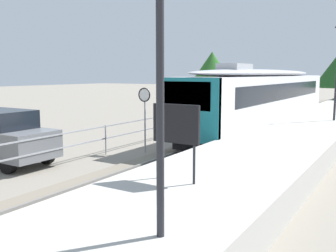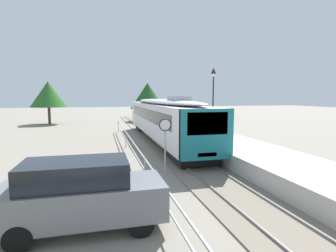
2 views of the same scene
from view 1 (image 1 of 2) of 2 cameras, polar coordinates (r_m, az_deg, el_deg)
ground_plane at (r=24.41m, az=6.82°, el=-0.12°), size 160.00×160.00×0.00m
track_rails at (r=23.31m, az=13.51°, el=-0.58°), size 3.20×60.00×0.14m
commuter_train at (r=23.90m, az=14.32°, el=4.70°), size 2.82×19.87×3.74m
station_platform at (r=22.46m, az=21.43°, el=-0.15°), size 3.90×60.00×0.90m
platform_notice_board at (r=8.67m, az=1.21°, el=-0.07°), size 1.20×0.08×1.80m
speed_limit_sign at (r=16.11m, az=-3.57°, el=3.40°), size 0.61×0.10×2.81m
carpark_fence at (r=16.07m, az=-9.42°, el=-1.07°), size 0.06×36.06×1.25m
parked_suv_grey at (r=15.64m, az=-24.05°, el=-1.34°), size 4.61×1.92×2.04m
tree_behind_station_far at (r=45.28m, az=6.66°, el=8.84°), size 4.85×4.85×5.94m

